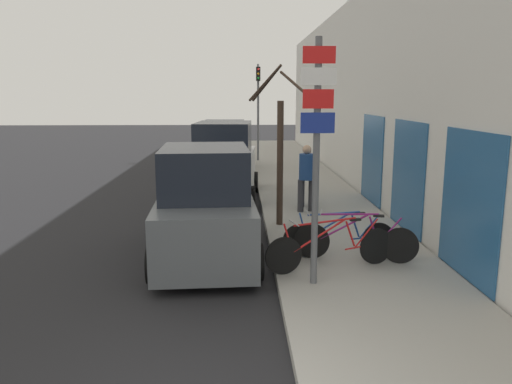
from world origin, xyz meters
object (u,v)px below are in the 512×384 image
(parked_car_1, at_px, (224,165))
(parked_car_0, at_px, (206,209))
(bicycle_0, at_px, (331,248))
(bicycle_1, at_px, (355,240))
(pedestrian_far, at_px, (307,173))
(pedestrian_near, at_px, (306,173))
(bicycle_2, at_px, (339,237))
(signpost, at_px, (316,151))
(street_tree, at_px, (279,149))
(traffic_light, at_px, (258,99))
(parked_car_2, at_px, (224,149))

(parked_car_1, bearing_deg, parked_car_0, -88.24)
(bicycle_0, distance_m, parked_car_0, 2.60)
(bicycle_1, distance_m, pedestrian_far, 4.76)
(bicycle_1, height_order, pedestrian_near, pedestrian_near)
(bicycle_0, bearing_deg, pedestrian_near, -17.42)
(bicycle_0, bearing_deg, pedestrian_far, -18.27)
(parked_car_1, relative_size, pedestrian_far, 2.73)
(bicycle_0, bearing_deg, parked_car_1, 1.43)
(bicycle_2, bearing_deg, parked_car_1, 19.19)
(signpost, distance_m, bicycle_1, 2.33)
(bicycle_1, bearing_deg, street_tree, 36.53)
(pedestrian_far, distance_m, street_tree, 2.32)
(bicycle_2, relative_size, pedestrian_near, 1.23)
(bicycle_0, bearing_deg, bicycle_2, -36.25)
(signpost, relative_size, pedestrian_far, 2.42)
(signpost, xyz_separation_m, traffic_light, (-0.32, 15.99, 0.67))
(parked_car_0, distance_m, street_tree, 2.83)
(bicycle_0, xyz_separation_m, street_tree, (-0.70, 3.21, 1.43))
(bicycle_2, xyz_separation_m, parked_car_1, (-2.40, 6.11, 0.57))
(parked_car_1, relative_size, parked_car_2, 1.03)
(bicycle_1, bearing_deg, parked_car_1, 34.99)
(parked_car_1, distance_m, traffic_light, 8.75)
(pedestrian_near, height_order, traffic_light, traffic_light)
(parked_car_0, xyz_separation_m, parked_car_1, (0.20, 5.78, 0.08))
(pedestrian_near, relative_size, pedestrian_far, 1.09)
(bicycle_2, distance_m, parked_car_1, 6.59)
(parked_car_2, height_order, pedestrian_far, parked_car_2)
(bicycle_2, height_order, parked_car_0, parked_car_0)
(pedestrian_near, bearing_deg, pedestrian_far, -112.37)
(bicycle_0, distance_m, traffic_light, 15.52)
(bicycle_1, relative_size, parked_car_1, 0.51)
(pedestrian_near, distance_m, street_tree, 1.75)
(bicycle_0, height_order, parked_car_0, parked_car_0)
(bicycle_0, relative_size, traffic_light, 0.54)
(bicycle_0, distance_m, parked_car_1, 7.22)
(signpost, relative_size, street_tree, 1.05)
(signpost, xyz_separation_m, parked_car_2, (-1.87, 12.93, -1.36))
(parked_car_2, distance_m, traffic_light, 3.98)
(parked_car_2, bearing_deg, signpost, -79.09)
(bicycle_1, bearing_deg, bicycle_2, 48.44)
(bicycle_1, relative_size, street_tree, 0.60)
(parked_car_1, bearing_deg, pedestrian_near, -42.47)
(bicycle_1, relative_size, parked_car_2, 0.52)
(bicycle_1, distance_m, traffic_light, 15.13)
(traffic_light, bearing_deg, pedestrian_near, -85.32)
(bicycle_2, distance_m, traffic_light, 14.79)
(parked_car_2, relative_size, pedestrian_near, 2.42)
(pedestrian_near, xyz_separation_m, pedestrian_far, (0.10, 0.62, -0.09))
(parked_car_1, relative_size, pedestrian_near, 2.50)
(parked_car_0, bearing_deg, bicycle_1, -16.14)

